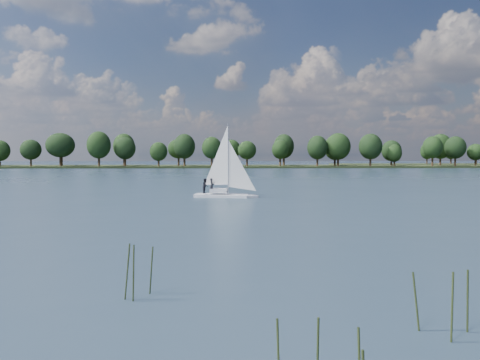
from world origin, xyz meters
The scene contains 4 objects.
ground centered at (0.00, 100.00, 0.00)m, with size 700.00×700.00×0.00m, color #233342.
far_shore centered at (0.00, 212.00, 0.00)m, with size 660.00×40.00×1.50m, color black.
sailboat centered at (-10.84, 41.99, 2.73)m, with size 7.72×3.65×9.80m.
treeline centered at (-4.10, 207.82, 7.98)m, with size 562.85×73.59×17.61m.
Camera 1 is at (-10.96, -25.92, 5.40)m, focal length 40.00 mm.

